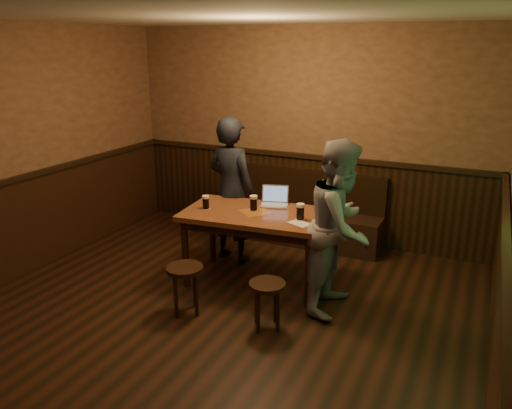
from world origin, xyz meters
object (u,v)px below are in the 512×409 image
at_px(stool_left, 185,276).
at_px(person_suit, 232,190).
at_px(person_grey, 340,227).
at_px(laptop, 275,200).
at_px(pub_table, 256,222).
at_px(pint_right, 300,212).
at_px(pint_left, 206,202).
at_px(stool_right, 267,292).
at_px(bench, 300,219).
at_px(pint_mid, 254,203).

distance_m(stool_left, person_suit, 1.46).
relative_size(person_suit, person_grey, 1.03).
bearing_deg(stool_left, laptop, 70.94).
xyz_separation_m(pub_table, pint_right, (0.52, -0.02, 0.19)).
relative_size(stool_left, pint_left, 3.20).
bearing_deg(stool_right, stool_left, -174.02).
bearing_deg(stool_right, person_grey, 54.79).
distance_m(stool_right, laptop, 1.31).
bearing_deg(bench, stool_left, -98.44).
bearing_deg(bench, pint_right, -69.90).
relative_size(bench, stool_left, 4.47).
distance_m(pub_table, pint_right, 0.55).
bearing_deg(laptop, pub_table, -120.63).
bearing_deg(person_suit, bench, -109.48).
distance_m(bench, pint_left, 1.73).
relative_size(pint_left, person_suit, 0.09).
distance_m(bench, stool_right, 2.26).
bearing_deg(stool_left, stool_right, 5.98).
xyz_separation_m(bench, pint_left, (-0.54, -1.53, 0.59)).
distance_m(pint_left, pint_mid, 0.53).
relative_size(stool_left, stool_right, 1.07).
bearing_deg(pint_left, stool_right, -32.91).
bearing_deg(person_suit, pint_right, 166.02).
distance_m(pub_table, stool_right, 1.02).
xyz_separation_m(pint_left, laptop, (0.62, 0.46, -0.02)).
xyz_separation_m(pub_table, laptop, (0.08, 0.32, 0.16)).
xyz_separation_m(pint_left, person_suit, (0.00, 0.60, -0.02)).
bearing_deg(person_suit, pint_mid, 150.00).
distance_m(pint_left, laptop, 0.77).
height_order(stool_left, person_suit, person_suit).
height_order(bench, pub_table, bench).
relative_size(pint_mid, person_grey, 0.10).
height_order(stool_right, laptop, laptop).
xyz_separation_m(pub_table, stool_right, (0.50, -0.81, -0.35)).
bearing_deg(pint_left, pub_table, 13.92).
distance_m(pint_left, pint_right, 1.06).
height_order(pub_table, stool_right, pub_table).
xyz_separation_m(bench, stool_right, (0.50, -2.20, 0.06)).
height_order(pint_mid, laptop, laptop).
relative_size(laptop, person_suit, 0.20).
xyz_separation_m(stool_right, laptop, (-0.42, 1.13, 0.52)).
relative_size(stool_left, person_grey, 0.29).
xyz_separation_m(stool_right, pint_left, (-1.04, 0.68, 0.54)).
distance_m(pub_table, laptop, 0.37).
height_order(stool_right, pint_left, pint_left).
xyz_separation_m(laptop, person_grey, (0.90, -0.46, -0.02)).
xyz_separation_m(bench, person_suit, (-0.54, -0.93, 0.57)).
bearing_deg(stool_left, pub_table, 69.26).
distance_m(bench, pint_mid, 1.48).
relative_size(pint_left, pint_right, 0.90).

